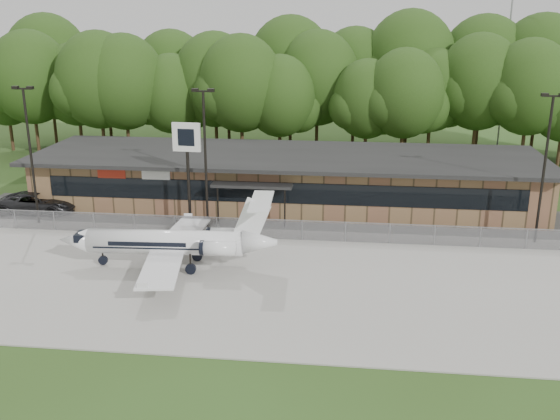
# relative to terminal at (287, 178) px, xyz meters

# --- Properties ---
(ground) EXTENTS (160.00, 160.00, 0.00)m
(ground) POSITION_rel_terminal_xyz_m (0.00, -23.94, -2.18)
(ground) COLOR #2D4117
(ground) RESTS_ON ground
(apron) EXTENTS (64.00, 18.00, 0.08)m
(apron) POSITION_rel_terminal_xyz_m (0.00, -15.94, -2.14)
(apron) COLOR #9E9B93
(apron) RESTS_ON ground
(parking_lot) EXTENTS (50.00, 9.00, 0.06)m
(parking_lot) POSITION_rel_terminal_xyz_m (0.00, -4.44, -2.15)
(parking_lot) COLOR #383835
(parking_lot) RESTS_ON ground
(terminal) EXTENTS (41.00, 11.65, 4.30)m
(terminal) POSITION_rel_terminal_xyz_m (0.00, 0.00, 0.00)
(terminal) COLOR olive
(terminal) RESTS_ON ground
(fence) EXTENTS (46.00, 0.04, 1.52)m
(fence) POSITION_rel_terminal_xyz_m (0.00, -8.94, -1.40)
(fence) COLOR gray
(fence) RESTS_ON ground
(treeline) EXTENTS (72.00, 12.00, 15.00)m
(treeline) POSITION_rel_terminal_xyz_m (0.00, 18.06, 5.32)
(treeline) COLOR #1E3711
(treeline) RESTS_ON ground
(radio_mast) EXTENTS (0.20, 0.20, 25.00)m
(radio_mast) POSITION_rel_terminal_xyz_m (22.00, 24.06, 10.32)
(radio_mast) COLOR gray
(radio_mast) RESTS_ON ground
(light_pole_left) EXTENTS (1.55, 0.30, 10.23)m
(light_pole_left) POSITION_rel_terminal_xyz_m (-18.00, -7.44, 3.80)
(light_pole_left) COLOR black
(light_pole_left) RESTS_ON ground
(light_pole_mid) EXTENTS (1.55, 0.30, 10.23)m
(light_pole_mid) POSITION_rel_terminal_xyz_m (-5.00, -7.44, 3.80)
(light_pole_mid) COLOR black
(light_pole_mid) RESTS_ON ground
(light_pole_right) EXTENTS (1.55, 0.30, 10.23)m
(light_pole_right) POSITION_rel_terminal_xyz_m (18.00, -7.44, 3.80)
(light_pole_right) COLOR black
(light_pole_right) RESTS_ON ground
(business_jet) EXTENTS (13.64, 12.14, 4.59)m
(business_jet) POSITION_rel_terminal_xyz_m (-5.44, -14.69, -0.53)
(business_jet) COLOR white
(business_jet) RESTS_ON ground
(suv) EXTENTS (6.23, 2.99, 1.71)m
(suv) POSITION_rel_terminal_xyz_m (-19.26, -4.96, -1.32)
(suv) COLOR #27272A
(suv) RESTS_ON ground
(pole_sign) EXTENTS (2.06, 0.37, 7.81)m
(pole_sign) POSITION_rel_terminal_xyz_m (-6.38, -7.14, 3.80)
(pole_sign) COLOR black
(pole_sign) RESTS_ON ground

